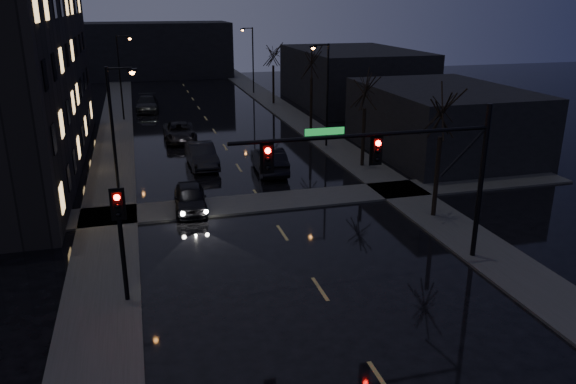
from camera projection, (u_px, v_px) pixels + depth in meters
sidewalk_left at (115, 144)px, 45.18m from camera, size 3.00×140.00×0.12m
sidewalk_right at (315, 132)px, 49.40m from camera, size 3.00×140.00×0.12m
sidewalk_cross at (263, 202)px, 32.22m from camera, size 40.00×3.00×0.12m
commercial_right_near at (441, 121)px, 42.13m from camera, size 10.00×14.00×5.00m
commercial_right_far at (353, 77)px, 62.43m from camera, size 12.00×18.00×6.00m
far_block at (156, 50)px, 84.53m from camera, size 22.00×10.00×8.00m
signal_mast at (404, 160)px, 22.94m from camera, size 11.11×0.41×7.00m
signal_pole_left at (120, 230)px, 20.72m from camera, size 0.35×0.41×4.53m
tree_near at (443, 102)px, 28.21m from camera, size 3.52×3.52×8.08m
tree_mid_a at (366, 83)px, 37.47m from camera, size 3.30×3.30×7.58m
tree_mid_b at (312, 55)px, 48.17m from camera, size 3.74×3.74×8.59m
tree_far at (273, 49)px, 61.13m from camera, size 3.43×3.43×7.88m
streetlight_l_near at (117, 131)px, 28.36m from camera, size 1.53×0.28×8.00m
streetlight_l_far at (122, 71)px, 53.01m from camera, size 1.53×0.28×8.00m
streetlight_r_mid at (325, 87)px, 43.08m from camera, size 1.53×0.28×8.00m
streetlight_r_far at (251, 55)px, 68.65m from camera, size 1.53×0.28×8.00m
oncoming_car_a at (190, 198)px, 30.97m from camera, size 1.95×4.36×1.46m
oncoming_car_b at (202, 155)px, 39.08m from camera, size 1.97×5.08×1.65m
oncoming_car_c at (180, 132)px, 46.41m from camera, size 2.48×5.37×1.49m
oncoming_car_d at (147, 104)px, 58.94m from camera, size 2.57×5.59×1.58m
lead_car at (269, 160)px, 37.78m from camera, size 2.06×5.27×1.71m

